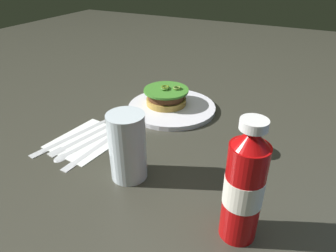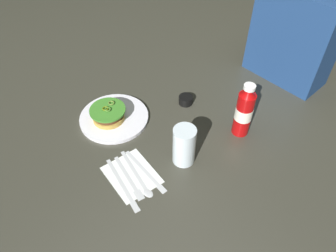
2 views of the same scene
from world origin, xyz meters
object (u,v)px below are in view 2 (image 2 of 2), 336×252
object	(u,v)px
water_glass	(184,146)
butter_knife	(124,187)
burger_sandwich	(108,114)
condiment_cup	(186,100)
diner_person	(298,26)
spoon_utensil	(140,179)
napkin	(132,175)
ketchup_bottle	(244,112)
dinner_plate	(114,118)
fork_utensil	(130,181)
steak_knife	(147,173)

from	to	relation	value
water_glass	butter_knife	distance (m)	0.22
burger_sandwich	condiment_cup	size ratio (longest dim) A/B	2.37
diner_person	spoon_utensil	bearing A→B (deg)	-89.92
burger_sandwich	napkin	distance (m)	0.26
water_glass	condiment_cup	distance (m)	0.28
burger_sandwich	ketchup_bottle	world-z (taller)	ketchup_bottle
dinner_plate	water_glass	world-z (taller)	water_glass
butter_knife	fork_utensil	distance (m)	0.03
napkin	spoon_utensil	bearing A→B (deg)	12.39
butter_knife	steak_knife	xyz separation A→B (m)	(0.01, 0.09, 0.00)
dinner_plate	spoon_utensil	world-z (taller)	dinner_plate
burger_sandwich	steak_knife	xyz separation A→B (m)	(0.27, -0.05, -0.03)
dinner_plate	fork_utensil	world-z (taller)	dinner_plate
water_glass	fork_utensil	distance (m)	0.20
water_glass	diner_person	distance (m)	0.65
dinner_plate	steak_knife	xyz separation A→B (m)	(0.27, -0.07, -0.00)
dinner_plate	condiment_cup	world-z (taller)	condiment_cup
condiment_cup	napkin	bearing A→B (deg)	-71.25
dinner_plate	ketchup_bottle	distance (m)	0.46
fork_utensil	spoon_utensil	distance (m)	0.03
dinner_plate	butter_knife	xyz separation A→B (m)	(0.26, -0.16, -0.00)
fork_utensil	napkin	bearing A→B (deg)	133.57
condiment_cup	napkin	distance (m)	0.38
burger_sandwich	butter_knife	distance (m)	0.30
fork_utensil	diner_person	bearing A→B (deg)	89.04
steak_knife	burger_sandwich	bearing A→B (deg)	169.53
dinner_plate	condiment_cup	size ratio (longest dim) A/B	4.65
ketchup_bottle	diner_person	size ratio (longest dim) A/B	0.40
condiment_cup	water_glass	bearing A→B (deg)	-46.53
water_glass	steak_knife	world-z (taller)	water_glass
napkin	steak_knife	size ratio (longest dim) A/B	0.81
dinner_plate	burger_sandwich	size ratio (longest dim) A/B	1.96
water_glass	steak_knife	xyz separation A→B (m)	(-0.04, -0.12, -0.06)
ketchup_bottle	butter_knife	size ratio (longest dim) A/B	0.96
napkin	diner_person	xyz separation A→B (m)	(0.03, 0.79, 0.22)
steak_knife	diner_person	size ratio (longest dim) A/B	0.39
dinner_plate	steak_knife	distance (m)	0.28
napkin	spoon_utensil	world-z (taller)	spoon_utensil
dinner_plate	fork_utensil	bearing A→B (deg)	-26.35
burger_sandwich	fork_utensil	size ratio (longest dim) A/B	0.69
butter_knife	fork_utensil	world-z (taller)	same
ketchup_bottle	diner_person	bearing A→B (deg)	101.85
condiment_cup	diner_person	bearing A→B (deg)	70.19
burger_sandwich	condiment_cup	world-z (taller)	burger_sandwich
ketchup_bottle	condiment_cup	world-z (taller)	ketchup_bottle
butter_knife	spoon_utensil	bearing A→B (deg)	79.78
ketchup_bottle	water_glass	bearing A→B (deg)	-101.14
water_glass	condiment_cup	world-z (taller)	water_glass
condiment_cup	steak_knife	distance (m)	0.36
diner_person	ketchup_bottle	bearing A→B (deg)	-78.15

